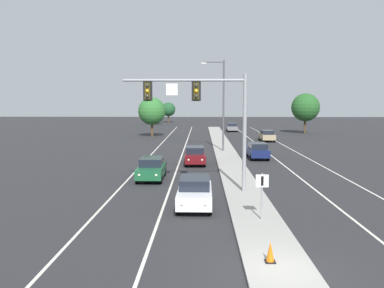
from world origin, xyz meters
name	(u,v)px	position (x,y,z in m)	size (l,w,h in m)	color
ground_plane	(281,274)	(0.00, 0.00, 0.00)	(260.00, 260.00, 0.00)	#28282B
median_island	(235,174)	(0.00, 18.00, 0.07)	(2.40, 110.00, 0.15)	#9E9B93
lane_stripe_oncoming_center	(180,161)	(-4.70, 25.00, 0.00)	(0.14, 100.00, 0.01)	silver
lane_stripe_receding_center	(279,161)	(4.70, 25.00, 0.00)	(0.14, 100.00, 0.01)	silver
edge_stripe_left	(145,161)	(-8.00, 25.00, 0.00)	(0.14, 100.00, 0.01)	silver
edge_stripe_right	(314,161)	(8.00, 25.00, 0.00)	(0.14, 100.00, 0.01)	silver
overhead_signal_mast	(205,107)	(-2.41, 11.63, 5.34)	(7.50, 0.44, 7.20)	gray
median_sign_post	(262,190)	(0.19, 5.66, 1.59)	(0.60, 0.10, 2.20)	gray
street_lamp_median	(222,100)	(-0.42, 31.92, 5.79)	(2.58, 0.28, 10.00)	#4C4C51
car_oncoming_white	(195,192)	(-3.00, 8.46, 0.82)	(1.85, 4.48, 1.58)	silver
car_oncoming_green	(152,168)	(-6.28, 15.98, 0.82)	(1.83, 4.47, 1.58)	#195633
car_oncoming_darkred	(195,155)	(-3.22, 23.08, 0.82)	(1.93, 4.51, 1.58)	#5B0F14
car_receding_navy	(258,150)	(2.93, 26.74, 0.82)	(1.88, 4.50, 1.58)	#141E4C
car_receding_tan	(267,135)	(6.65, 44.01, 0.82)	(1.83, 4.47, 1.58)	tan
car_receding_grey	(232,127)	(3.05, 62.12, 0.82)	(1.84, 4.48, 1.58)	slate
traffic_cone_median_nose	(270,252)	(-0.26, 0.63, 0.51)	(0.36, 0.36, 0.74)	black
tree_far_right_a	(305,107)	(15.37, 57.25, 4.56)	(4.83, 4.83, 6.99)	#4C3823
tree_far_left_c	(154,108)	(-13.87, 82.53, 3.91)	(4.14, 4.14, 5.99)	#4C3823
tree_far_left_a	(152,111)	(-10.45, 50.33, 4.08)	(4.32, 4.32, 6.25)	#4C3823
tree_far_left_b	(168,109)	(-11.31, 92.75, 3.45)	(3.66, 3.66, 5.30)	#4C3823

